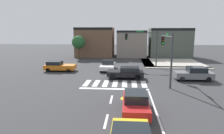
% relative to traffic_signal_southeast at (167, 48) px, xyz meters
% --- Properties ---
extents(ground_plane, '(120.00, 120.00, 0.00)m').
position_rel_traffic_signal_southeast_xyz_m(ground_plane, '(-5.47, 3.52, -3.77)').
color(ground_plane, '#353538').
extents(crosswalk_near, '(6.64, 2.71, 0.01)m').
position_rel_traffic_signal_southeast_xyz_m(crosswalk_near, '(-5.47, -0.98, -3.77)').
color(crosswalk_near, silver).
rests_on(crosswalk_near, ground_plane).
extents(lane_markings, '(6.80, 20.25, 0.01)m').
position_rel_traffic_signal_southeast_xyz_m(lane_markings, '(-4.37, -8.51, -3.77)').
color(lane_markings, white).
rests_on(lane_markings, ground_plane).
extents(bike_detector_marking, '(0.97, 0.97, 0.01)m').
position_rel_traffic_signal_southeast_xyz_m(bike_detector_marking, '(-4.25, -5.69, -3.77)').
color(bike_detector_marking, yellow).
rests_on(bike_detector_marking, ground_plane).
extents(curb_corner_northeast, '(10.00, 10.60, 0.15)m').
position_rel_traffic_signal_southeast_xyz_m(curb_corner_northeast, '(3.02, 12.94, -3.70)').
color(curb_corner_northeast, '#B2AA9E').
rests_on(curb_corner_northeast, ground_plane).
extents(storefront_row, '(24.64, 6.73, 6.34)m').
position_rel_traffic_signal_southeast_xyz_m(storefront_row, '(-3.65, 22.57, -0.69)').
color(storefront_row, brown).
rests_on(storefront_row, ground_plane).
extents(traffic_signal_southeast, '(0.32, 6.04, 5.32)m').
position_rel_traffic_signal_southeast_xyz_m(traffic_signal_southeast, '(0.00, 0.00, 0.00)').
color(traffic_signal_southeast, '#383A3D').
rests_on(traffic_signal_southeast, ground_plane).
extents(traffic_signal_northeast, '(5.96, 0.32, 5.64)m').
position_rel_traffic_signal_southeast_xyz_m(traffic_signal_northeast, '(-1.91, 9.13, 0.22)').
color(traffic_signal_northeast, '#383A3D').
rests_on(traffic_signal_northeast, ground_plane).
extents(car_white, '(1.89, 4.68, 1.39)m').
position_rel_traffic_signal_southeast_xyz_m(car_white, '(-6.98, 6.60, -3.06)').
color(car_white, white).
rests_on(car_white, ground_plane).
extents(car_red, '(1.71, 4.28, 1.47)m').
position_rel_traffic_signal_southeast_xyz_m(car_red, '(-3.61, -8.55, -3.04)').
color(car_red, red).
rests_on(car_red, ground_plane).
extents(car_gray, '(4.13, 1.89, 1.53)m').
position_rel_traffic_signal_southeast_xyz_m(car_gray, '(3.39, 1.24, -3.02)').
color(car_gray, slate).
rests_on(car_gray, ground_plane).
extents(car_orange, '(4.20, 1.84, 1.40)m').
position_rel_traffic_signal_southeast_xyz_m(car_orange, '(-13.74, 5.16, -3.07)').
color(car_orange, orange).
rests_on(car_orange, ground_plane).
extents(car_black, '(4.20, 1.90, 1.38)m').
position_rel_traffic_signal_southeast_xyz_m(car_black, '(-4.30, 1.44, -3.05)').
color(car_black, black).
rests_on(car_black, ground_plane).
extents(roadside_tree, '(2.62, 2.62, 4.71)m').
position_rel_traffic_signal_southeast_xyz_m(roadside_tree, '(-13.97, 17.52, -0.41)').
color(roadside_tree, '#4C3823').
rests_on(roadside_tree, ground_plane).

